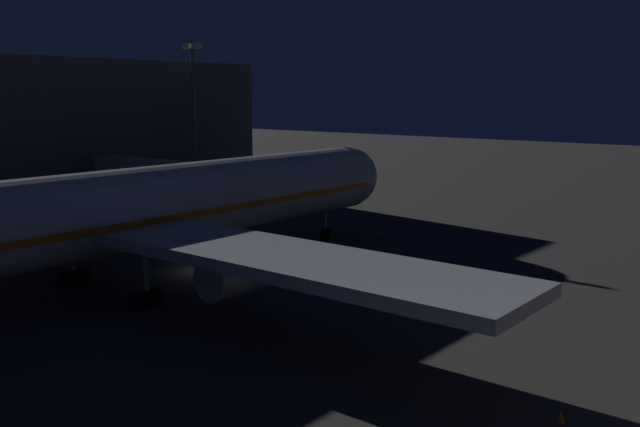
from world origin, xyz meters
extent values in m
plane|color=#383533|center=(0.00, 0.00, 0.00)|extent=(320.00, 320.00, 0.00)
cylinder|color=silver|center=(0.00, 6.79, 5.73)|extent=(5.76, 49.14, 5.76)
sphere|color=silver|center=(0.00, -17.78, 5.73)|extent=(5.64, 5.64, 5.64)
cube|color=orange|center=(0.00, 6.79, 5.29)|extent=(5.82, 47.17, 0.50)
cube|color=black|center=(0.00, -16.05, 6.73)|extent=(3.17, 1.40, 0.90)
cube|color=#B7BABF|center=(0.00, 8.38, 4.72)|extent=(58.57, 6.94, 0.70)
cylinder|color=#B7BABF|center=(-10.55, 7.38, 2.92)|extent=(2.60, 4.87, 2.60)
cylinder|color=black|center=(-10.55, 4.94, 2.92)|extent=(2.21, 0.15, 2.21)
cylinder|color=#B7BABF|center=(10.55, 7.38, 2.92)|extent=(2.60, 4.87, 2.60)
cylinder|color=black|center=(10.55, 4.94, 2.92)|extent=(2.21, 0.15, 2.21)
cylinder|color=#B7BABF|center=(0.00, -14.28, 2.32)|extent=(0.28, 0.28, 2.25)
cylinder|color=black|center=(0.00, -14.28, 0.60)|extent=(0.45, 1.20, 1.20)
cylinder|color=#B7BABF|center=(-4.20, 9.38, 2.32)|extent=(0.28, 0.28, 2.25)
cylinder|color=black|center=(-4.20, 8.73, 0.60)|extent=(0.45, 1.20, 1.20)
cylinder|color=black|center=(-4.20, 10.03, 0.60)|extent=(0.45, 1.20, 1.20)
cylinder|color=#B7BABF|center=(4.20, 9.38, 2.32)|extent=(0.28, 0.28, 2.25)
cylinder|color=black|center=(4.20, 8.73, 0.60)|extent=(0.45, 1.20, 1.20)
cylinder|color=black|center=(4.20, 10.03, 0.60)|extent=(0.45, 1.20, 1.20)
cube|color=#9E9E99|center=(15.12, -8.32, 5.73)|extent=(22.03, 2.60, 2.50)
cube|color=#9E9E99|center=(4.10, -8.32, 5.73)|extent=(3.20, 3.40, 3.00)
cube|color=black|center=(2.70, -8.32, 5.73)|extent=(0.70, 3.20, 2.70)
cylinder|color=#B7BABF|center=(5.10, -8.32, 2.24)|extent=(0.56, 0.56, 4.48)
cylinder|color=black|center=(4.50, -8.32, 0.30)|extent=(0.25, 0.60, 0.60)
cylinder|color=black|center=(5.70, -8.32, 0.30)|extent=(0.25, 0.60, 0.60)
cylinder|color=#59595E|center=(25.50, -20.69, 9.47)|extent=(0.40, 0.40, 18.94)
cube|color=#F9EFC6|center=(24.60, -20.69, 19.19)|extent=(1.10, 0.50, 0.60)
cube|color=#F9EFC6|center=(26.40, -20.69, 19.19)|extent=(1.10, 0.50, 0.60)
cone|color=orange|center=(-2.20, -19.78, 0.28)|extent=(0.36, 0.36, 0.55)
cone|color=orange|center=(2.20, -19.78, 0.28)|extent=(0.36, 0.36, 0.55)
cone|color=orange|center=(-30.79, 8.38, 0.28)|extent=(0.36, 0.36, 0.55)
camera|label=1|loc=(-40.38, 36.29, 13.69)|focal=39.48mm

